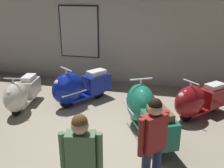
% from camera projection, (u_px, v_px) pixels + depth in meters
% --- Properties ---
extents(ground_plane, '(60.00, 60.00, 0.00)m').
position_uv_depth(ground_plane, '(91.00, 141.00, 5.03)').
color(ground_plane, gray).
extents(showroom_back_wall, '(18.00, 0.63, 3.38)m').
position_uv_depth(showroom_back_wall, '(131.00, 32.00, 7.81)').
color(showroom_back_wall, '#ADA89E').
rests_on(showroom_back_wall, ground).
extents(scooter_0, '(0.67, 1.62, 0.96)m').
position_uv_depth(scooter_0, '(21.00, 94.00, 6.26)').
color(scooter_0, black).
rests_on(scooter_0, ground).
extents(scooter_1, '(1.39, 1.73, 1.07)m').
position_uv_depth(scooter_1, '(78.00, 87.00, 6.57)').
color(scooter_1, black).
rests_on(scooter_1, ground).
extents(scooter_2, '(1.32, 1.88, 1.13)m').
position_uv_depth(scooter_2, '(146.00, 111.00, 5.17)').
color(scooter_2, black).
rests_on(scooter_2, ground).
extents(scooter_3, '(1.45, 1.47, 0.98)m').
position_uv_depth(scooter_3, '(197.00, 101.00, 5.84)').
color(scooter_3, black).
rests_on(scooter_3, ground).
extents(visitor_0, '(0.51, 0.30, 1.54)m').
position_uv_depth(visitor_0, '(82.00, 163.00, 3.00)').
color(visitor_0, black).
rests_on(visitor_0, ground).
extents(visitor_1, '(0.39, 0.40, 1.53)m').
position_uv_depth(visitor_1, '(153.00, 141.00, 3.44)').
color(visitor_1, black).
rests_on(visitor_1, ground).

